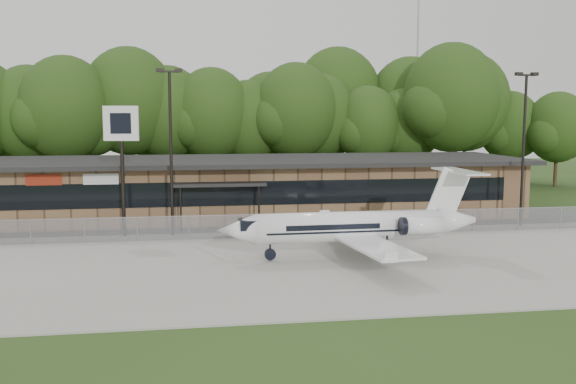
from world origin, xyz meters
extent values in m
plane|color=#294017|center=(0.00, 0.00, 0.00)|extent=(160.00, 160.00, 0.00)
cube|color=#9E9B93|center=(0.00, 8.00, 0.04)|extent=(64.00, 18.00, 0.08)
cube|color=#383835|center=(0.00, 19.50, 0.03)|extent=(50.00, 9.00, 0.06)
cube|color=olive|center=(0.00, 24.00, 2.00)|extent=(40.00, 10.00, 4.00)
cube|color=black|center=(0.00, 18.98, 2.30)|extent=(36.00, 0.08, 1.60)
cube|color=black|center=(0.00, 23.50, 4.15)|extent=(41.00, 11.50, 0.30)
cube|color=black|center=(-2.00, 18.40, 3.00)|extent=(6.00, 1.60, 0.20)
cube|color=maroon|center=(-13.00, 18.95, 3.40)|extent=(2.20, 0.06, 0.70)
cube|color=silver|center=(-9.50, 18.95, 3.40)|extent=(2.20, 0.06, 0.70)
cube|color=gray|center=(0.00, 15.00, 0.75)|extent=(46.00, 0.03, 1.50)
cube|color=gray|center=(0.00, 15.00, 1.50)|extent=(46.00, 0.04, 0.04)
cylinder|color=gray|center=(22.00, 48.00, 12.50)|extent=(0.20, 0.20, 25.00)
cylinder|color=black|center=(-5.00, 16.50, 5.00)|extent=(0.18, 0.18, 10.00)
cube|color=black|center=(-5.00, 16.50, 10.05)|extent=(1.20, 0.12, 0.12)
cube|color=black|center=(-5.55, 16.50, 10.12)|extent=(0.45, 0.30, 0.22)
cube|color=black|center=(-4.45, 16.50, 10.12)|extent=(0.45, 0.30, 0.22)
cylinder|color=black|center=(18.00, 16.50, 5.00)|extent=(0.18, 0.18, 10.00)
cube|color=black|center=(18.00, 16.50, 10.05)|extent=(1.20, 0.12, 0.12)
cube|color=black|center=(17.45, 16.50, 10.12)|extent=(0.45, 0.30, 0.22)
cube|color=black|center=(18.55, 16.50, 10.12)|extent=(0.45, 0.30, 0.22)
cylinder|color=white|center=(4.15, 8.74, 1.65)|extent=(9.76, 1.80, 1.56)
cone|color=white|center=(-1.68, 8.60, 1.65)|extent=(1.98, 1.60, 1.56)
cone|color=white|center=(10.08, 8.89, 1.80)|extent=(2.18, 1.61, 1.56)
cube|color=white|center=(4.72, 5.55, 1.22)|extent=(2.29, 5.89, 0.12)
cube|color=white|center=(4.56, 11.97, 1.22)|extent=(2.29, 5.89, 0.12)
cylinder|color=white|center=(7.68, 7.62, 1.80)|extent=(2.16, 0.93, 0.88)
cylinder|color=white|center=(7.62, 10.05, 1.80)|extent=(2.16, 0.93, 0.88)
cube|color=white|center=(9.60, 8.88, 3.21)|extent=(2.39, 0.20, 2.93)
cube|color=white|center=(10.18, 8.90, 4.43)|extent=(1.38, 4.51, 0.10)
cube|color=black|center=(-1.00, 8.61, 1.93)|extent=(1.00, 1.19, 0.49)
cube|color=black|center=(5.90, 8.79, 0.34)|extent=(0.84, 2.35, 0.68)
cylinder|color=black|center=(0.07, 8.64, 0.34)|extent=(0.60, 0.60, 0.21)
cylinder|color=black|center=(-7.93, 16.80, 3.81)|extent=(0.25, 0.25, 7.63)
cube|color=silver|center=(-7.93, 16.80, 6.96)|extent=(2.11, 0.45, 2.10)
cube|color=black|center=(-7.94, 16.68, 6.96)|extent=(1.24, 0.16, 1.24)
camera|label=1|loc=(-3.94, -23.07, 7.46)|focal=40.00mm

